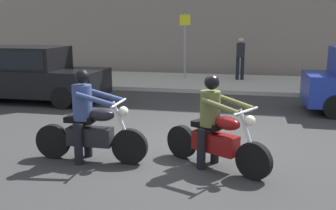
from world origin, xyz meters
name	(u,v)px	position (x,y,z in m)	size (l,w,h in m)	color
ground_plane	(191,145)	(0.00, 0.00, 0.00)	(80.00, 80.00, 0.00)	#2D2D2D
sidewalk_slab	(220,83)	(0.00, 8.00, 0.07)	(40.00, 4.40, 0.14)	#A8A399
motorcycle_with_rider_denim_blue	(89,124)	(-1.63, -1.25, 0.67)	(2.08, 0.70, 1.65)	black
motorcycle_with_rider_olive	(215,131)	(0.56, -1.11, 0.65)	(1.86, 1.16, 1.59)	black
parked_sedan_black	(28,74)	(-5.69, 3.32, 0.89)	(4.73, 1.82, 1.72)	black
street_sign_post	(185,40)	(-1.57, 8.55, 1.76)	(0.44, 0.08, 2.69)	gray
pedestrian_bystander	(240,55)	(0.75, 8.57, 1.15)	(0.34, 0.34, 1.72)	black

